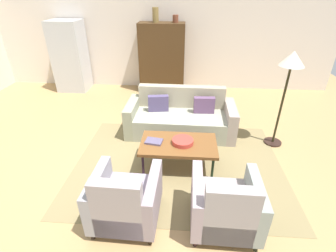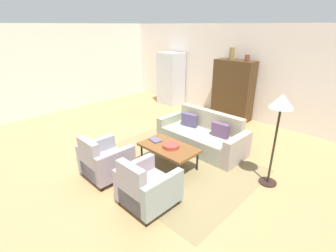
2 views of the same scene
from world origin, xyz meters
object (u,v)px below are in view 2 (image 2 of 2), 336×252
couch (203,136)px  fruit_bowl (171,146)px  coffee_table (169,148)px  book_stack (155,140)px  armchair_right (145,188)px  cabinet (233,90)px  floor_lamp (280,110)px  vase_tall (232,53)px  refrigerator (171,79)px  vase_round (247,58)px  armchair_left (103,162)px

couch → fruit_bowl: size_ratio=6.28×
coffee_table → book_stack: book_stack is taller
armchair_right → cabinet: size_ratio=0.49×
fruit_bowl → cabinet: bearing=100.7°
coffee_table → book_stack: bearing=-179.5°
armchair_right → floor_lamp: floor_lamp is taller
vase_tall → refrigerator: (-2.35, -0.10, -1.05)m
armchair_right → vase_round: (-0.83, 4.62, 1.55)m
fruit_bowl → book_stack: 0.45m
couch → coffee_table: bearing=91.0°
book_stack → floor_lamp: bearing=21.4°
fruit_bowl → book_stack: fruit_bowl is taller
armchair_left → armchair_right: (1.20, -0.00, 0.00)m
coffee_table → vase_round: bearing=93.9°
fruit_bowl → cabinet: 3.54m
coffee_table → floor_lamp: floor_lamp is taller
coffee_table → book_stack: size_ratio=4.20×
refrigerator → floor_lamp: bearing=-27.4°
couch → vase_tall: size_ratio=6.02×
armchair_left → book_stack: 1.19m
cabinet → vase_tall: vase_tall is taller
couch → armchair_left: bearing=76.7°
cabinet → refrigerator: size_ratio=0.97×
vase_tall → vase_round: bearing=0.0°
vase_round → floor_lamp: (2.00, -2.61, -0.45)m
armchair_left → cabinet: bearing=91.2°
vase_round → floor_lamp: 3.32m
armchair_left → armchair_right: size_ratio=1.00×
floor_lamp → armchair_left: bearing=-139.7°
armchair_right → floor_lamp: 2.57m
armchair_left → floor_lamp: 3.29m
armchair_left → vase_tall: vase_tall is taller
book_stack → vase_tall: vase_tall is taller
book_stack → refrigerator: 4.33m
cabinet → vase_round: (0.35, -0.00, 0.99)m
cabinet → vase_tall: size_ratio=5.12×
armchair_right → vase_tall: 5.08m
couch → cabinet: 2.43m
couch → coffee_table: 1.19m
book_stack → refrigerator: (-2.70, 3.36, 0.45)m
coffee_table → refrigerator: (-3.09, 3.35, 0.51)m
floor_lamp → book_stack: bearing=-158.6°
vase_tall → couch: bearing=-72.0°
cabinet → armchair_left: bearing=-90.2°
couch → vase_tall: bearing=-71.0°
couch → coffee_table: size_ratio=1.76×
couch → book_stack: (-0.39, -1.19, 0.18)m
floor_lamp → couch: bearing=168.9°
armchair_left → floor_lamp: size_ratio=0.51×
cabinet → floor_lamp: (2.35, -2.62, 0.54)m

